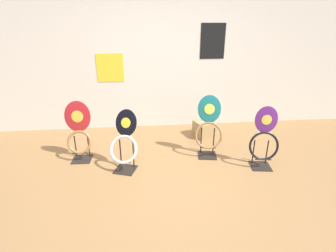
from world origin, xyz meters
The scene contains 7 objects.
ground_plane centered at (0.00, 0.00, 0.00)m, with size 14.00×14.00×0.00m, color #A37547.
wall_back centered at (0.00, 2.19, 1.30)m, with size 8.00×0.07×2.60m.
toilet_seat_display_purple_note centered at (1.29, 0.42, 0.42)m, with size 0.43×0.32×0.91m.
toilet_seat_display_jazz_black centered at (-0.65, 0.55, 0.38)m, with size 0.46×0.44×0.85m.
toilet_seat_display_teal_sax centered at (0.60, 0.84, 0.45)m, with size 0.44×0.32×0.95m.
toilet_seat_display_crimson_swirl centered at (-1.33, 0.91, 0.41)m, with size 0.38×0.29×0.90m.
storage_box centered at (0.73, 1.56, 0.14)m, with size 0.42×0.42×0.28m.
Camera 1 is at (-0.38, -2.72, 1.99)m, focal length 28.00 mm.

